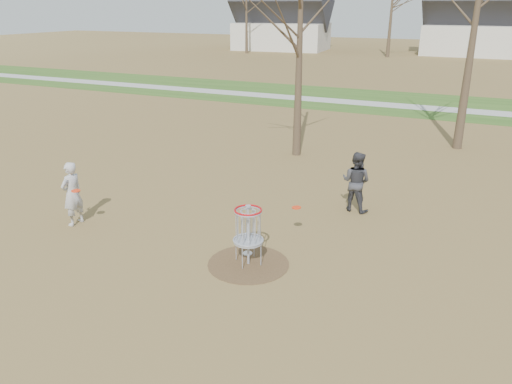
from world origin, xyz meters
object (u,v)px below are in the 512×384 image
disc_grounded (248,253)px  disc_golf_basket (248,226)px  player_standing (72,194)px  player_throwing (356,182)px

disc_grounded → disc_golf_basket: disc_golf_basket is taller
player_standing → player_throwing: bearing=126.1°
player_standing → disc_golf_basket: bearing=93.5°
player_throwing → disc_grounded: bearing=76.5°
player_standing → disc_grounded: player_standing is taller
player_throwing → player_standing: bearing=41.9°
player_standing → disc_golf_basket: 5.00m
player_standing → disc_grounded: bearing=98.4°
disc_grounded → disc_golf_basket: (0.22, -0.41, 0.89)m
disc_golf_basket → player_standing: bearing=179.2°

